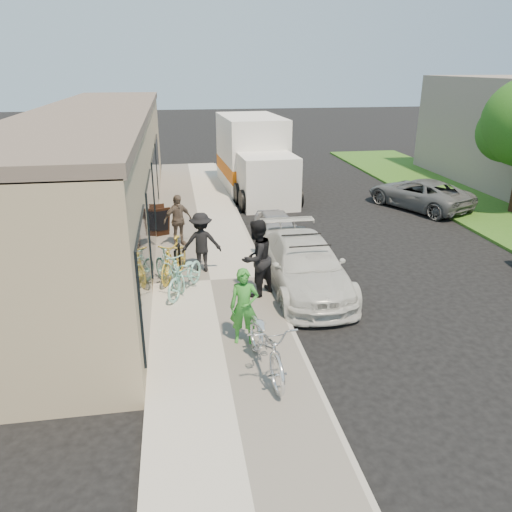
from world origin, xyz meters
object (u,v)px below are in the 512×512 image
tandem_bike (266,343)px  bystander_a (201,242)px  cruiser_bike_b (185,275)px  bystander_b (178,220)px  moving_truck (254,159)px  sedan_silver (277,228)px  sandwich_board (159,221)px  sedan_white (304,265)px  far_car_gray (419,194)px  cruiser_bike_c (174,259)px  bike_rack (178,260)px  cruiser_bike_a (169,268)px  man_standing (256,258)px  woman_rider (244,307)px

tandem_bike → bystander_a: (-0.88, 5.08, 0.26)m
cruiser_bike_b → bystander_b: (-0.11, 3.61, 0.34)m
moving_truck → sedan_silver: bearing=-96.1°
sandwich_board → sedan_white: (3.79, -4.62, 0.01)m
far_car_gray → cruiser_bike_c: (-9.96, -6.04, 0.09)m
bike_rack → sedan_silver: bearing=41.3°
sedan_white → bystander_b: 4.78m
cruiser_bike_a → bystander_b: 3.21m
sandwich_board → man_standing: man_standing is taller
sedan_white → woman_rider: bearing=-125.8°
sedan_silver → tandem_bike: 7.69m
sedan_silver → woman_rider: (-1.98, -6.39, 0.45)m
sedan_silver → bystander_b: size_ratio=1.82×
bike_rack → sedan_silver: bike_rack is taller
sandwich_board → tandem_bike: tandem_bike is taller
cruiser_bike_b → moving_truck: bearing=99.6°
sedan_white → sedan_silver: bearing=89.8°
sedan_white → tandem_bike: bearing=-113.9°
bike_rack → cruiser_bike_a: bearing=-114.7°
tandem_bike → man_standing: man_standing is taller
man_standing → bystander_a: bearing=-94.2°
man_standing → sedan_white: bearing=159.1°
man_standing → woman_rider: bearing=35.0°
sedan_white → moving_truck: moving_truck is taller
bystander_a → bystander_b: bystander_a is taller
bike_rack → cruiser_bike_b: 0.91m
sedan_silver → tandem_bike: size_ratio=1.35×
sandwich_board → bystander_a: bystander_a is taller
bystander_a → sedan_white: bearing=154.4°
sedan_silver → man_standing: bearing=-108.5°
bike_rack → woman_rider: size_ratio=0.57×
moving_truck → man_standing: moving_truck is taller
sandwich_board → far_car_gray: 10.67m
far_car_gray → bystander_b: bystander_b is taller
woman_rider → bystander_a: bearing=110.1°
sedan_silver → man_standing: size_ratio=1.54×
moving_truck → tandem_bike: size_ratio=3.16×
cruiser_bike_a → cruiser_bike_c: (0.12, 0.54, 0.05)m
far_car_gray → sedan_white: bearing=21.5°
man_standing → cruiser_bike_b: man_standing is taller
cruiser_bike_a → moving_truck: bearing=43.8°
sedan_white → woman_rider: (-1.95, -2.67, 0.29)m
cruiser_bike_b → man_standing: bearing=14.4°
sedan_white → cruiser_bike_a: 3.48m
tandem_bike → cruiser_bike_b: bearing=104.2°
tandem_bike → bystander_a: bystander_a is taller
moving_truck → woman_rider: size_ratio=4.31×
far_car_gray → tandem_bike: (-8.31, -10.73, 0.12)m
man_standing → moving_truck: bearing=-138.2°
sedan_silver → sandwich_board: bearing=166.4°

